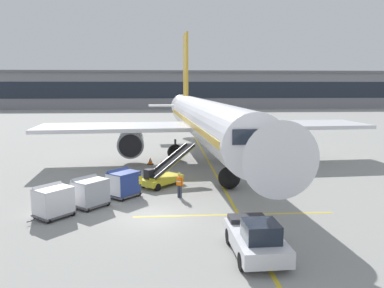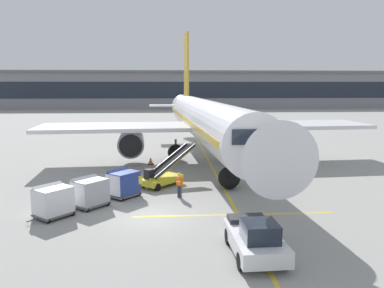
# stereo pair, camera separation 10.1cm
# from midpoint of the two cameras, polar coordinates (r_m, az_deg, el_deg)

# --- Properties ---
(ground_plane) EXTENTS (600.00, 600.00, 0.00)m
(ground_plane) POSITION_cam_midpoint_polar(r_m,az_deg,el_deg) (23.18, -6.09, -10.64)
(ground_plane) COLOR gray
(parked_airplane) EXTENTS (32.91, 43.07, 14.74)m
(parked_airplane) POSITION_cam_midpoint_polar(r_m,az_deg,el_deg) (38.69, 1.96, 3.33)
(parked_airplane) COLOR white
(parked_airplane) RESTS_ON ground
(belt_loader) EXTENTS (4.54, 4.78, 2.91)m
(belt_loader) POSITION_cam_midpoint_polar(r_m,az_deg,el_deg) (29.88, -4.33, -4.49)
(belt_loader) COLOR gold
(belt_loader) RESTS_ON ground
(baggage_cart_lead) EXTENTS (2.52, 2.59, 1.91)m
(baggage_cart_lead) POSITION_cam_midpoint_polar(r_m,az_deg,el_deg) (27.15, -10.21, -5.63)
(baggage_cart_lead) COLOR #515156
(baggage_cart_lead) RESTS_ON ground
(baggage_cart_second) EXTENTS (2.52, 2.59, 1.91)m
(baggage_cart_second) POSITION_cam_midpoint_polar(r_m,az_deg,el_deg) (25.44, -14.87, -6.77)
(baggage_cart_second) COLOR #515156
(baggage_cart_second) RESTS_ON ground
(baggage_cart_third) EXTENTS (2.52, 2.59, 1.91)m
(baggage_cart_third) POSITION_cam_midpoint_polar(r_m,az_deg,el_deg) (24.17, -19.86, -7.82)
(baggage_cart_third) COLOR #515156
(baggage_cart_third) RESTS_ON ground
(pushback_tug) EXTENTS (2.26, 4.47, 1.83)m
(pushback_tug) POSITION_cam_midpoint_polar(r_m,az_deg,el_deg) (18.16, 9.24, -13.50)
(pushback_tug) COLOR silver
(pushback_tug) RESTS_ON ground
(ground_crew_by_loader) EXTENTS (0.53, 0.37, 1.74)m
(ground_crew_by_loader) POSITION_cam_midpoint_polar(r_m,az_deg,el_deg) (27.21, -7.99, -5.55)
(ground_crew_by_loader) COLOR #514C42
(ground_crew_by_loader) RESTS_ON ground
(ground_crew_by_carts) EXTENTS (0.48, 0.42, 1.74)m
(ground_crew_by_carts) POSITION_cam_midpoint_polar(r_m,az_deg,el_deg) (26.62, -1.94, -5.79)
(ground_crew_by_carts) COLOR #333847
(ground_crew_by_carts) RESTS_ON ground
(safety_cone_engine_keepout) EXTENTS (0.67, 0.67, 0.76)m
(safety_cone_engine_keepout) POSITION_cam_midpoint_polar(r_m,az_deg,el_deg) (35.87, -4.59, -3.05)
(safety_cone_engine_keepout) COLOR black
(safety_cone_engine_keepout) RESTS_ON ground
(safety_cone_wingtip) EXTENTS (0.61, 0.61, 0.70)m
(safety_cone_wingtip) POSITION_cam_midpoint_polar(r_m,az_deg,el_deg) (37.92, -6.21, -2.48)
(safety_cone_wingtip) COLOR black
(safety_cone_wingtip) RESTS_ON ground
(safety_cone_nose_mark) EXTENTS (0.61, 0.61, 0.69)m
(safety_cone_nose_mark) POSITION_cam_midpoint_polar(r_m,az_deg,el_deg) (33.89, -5.27, -3.81)
(safety_cone_nose_mark) COLOR black
(safety_cone_nose_mark) RESTS_ON ground
(apron_guidance_line_lead_in) EXTENTS (0.20, 110.00, 0.01)m
(apron_guidance_line_lead_in) POSITION_cam_midpoint_polar(r_m,az_deg,el_deg) (38.59, 2.46, -2.75)
(apron_guidance_line_lead_in) COLOR yellow
(apron_guidance_line_lead_in) RESTS_ON ground
(apron_guidance_line_stop_bar) EXTENTS (12.00, 0.20, 0.01)m
(apron_guidance_line_stop_bar) POSITION_cam_midpoint_polar(r_m,az_deg,el_deg) (23.59, 6.14, -10.27)
(apron_guidance_line_stop_bar) COLOR yellow
(apron_guidance_line_stop_bar) RESTS_ON ground
(terminal_building) EXTENTS (148.19, 21.72, 12.15)m
(terminal_building) POSITION_cam_midpoint_polar(r_m,az_deg,el_deg) (134.70, 1.69, 7.99)
(terminal_building) COLOR gray
(terminal_building) RESTS_ON ground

